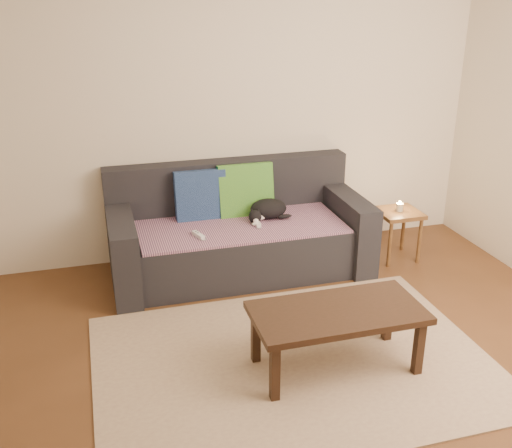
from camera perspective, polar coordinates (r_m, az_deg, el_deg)
The scene contains 13 objects.
ground at distance 3.83m, azimuth 4.34°, elevation -14.29°, with size 4.50×4.50×0.00m, color brown.
back_wall at distance 5.10m, azimuth -3.06°, elevation 11.05°, with size 4.50×0.04×2.60m, color beige.
sofa at distance 4.99m, azimuth -1.72°, elevation -1.09°, with size 2.10×0.94×0.87m.
throw_blanket at distance 4.87m, azimuth -1.47°, elevation -0.19°, with size 1.66×0.74×0.02m, color #3F2647.
cushion_navy at distance 4.98m, azimuth -5.31°, elevation 2.71°, with size 0.42×0.11×0.42m, color #0F2144.
cushion_green at distance 5.06m, azimuth -1.02°, elevation 3.11°, with size 0.47×0.12×0.47m, color #0B492E.
cat at distance 4.97m, azimuth 1.09°, elevation 1.40°, with size 0.37×0.28×0.16m.
wii_remote_a at distance 4.64m, azimuth -5.50°, elevation -1.06°, with size 0.15×0.04×0.03m, color white.
wii_remote_b at distance 4.86m, azimuth 0.14°, elevation 0.11°, with size 0.15×0.04×0.03m, color white.
side_table at distance 5.32m, azimuth 13.40°, elevation 0.43°, with size 0.35×0.35×0.44m.
candle at distance 5.28m, azimuth 13.51°, elevation 1.59°, with size 0.06×0.06×0.09m.
rug at distance 3.94m, azimuth 3.58°, elevation -13.00°, with size 2.50×1.80×0.01m, color tan.
coffee_table at distance 3.73m, azimuth 7.75°, elevation -8.79°, with size 1.05×0.53×0.42m.
Camera 1 is at (-1.11, -2.89, 2.26)m, focal length 42.00 mm.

